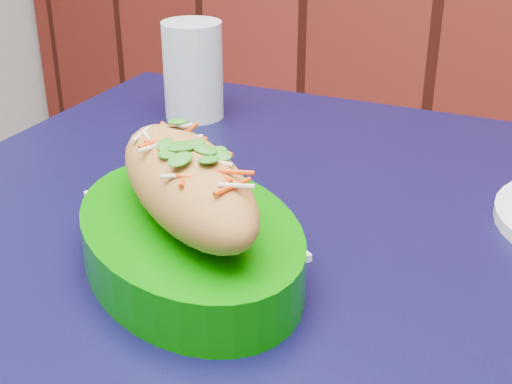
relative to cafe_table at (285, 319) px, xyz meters
The scene contains 3 objects.
cafe_table is the anchor object (origin of this frame).
banh_mi_basket 0.16m from the cafe_table, 110.68° to the right, with size 0.30×0.26×0.12m.
water_glass 0.37m from the cafe_table, 148.29° to the left, with size 0.08×0.08×0.12m, color silver.
Camera 1 is at (-0.03, 1.38, 1.07)m, focal length 50.00 mm.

